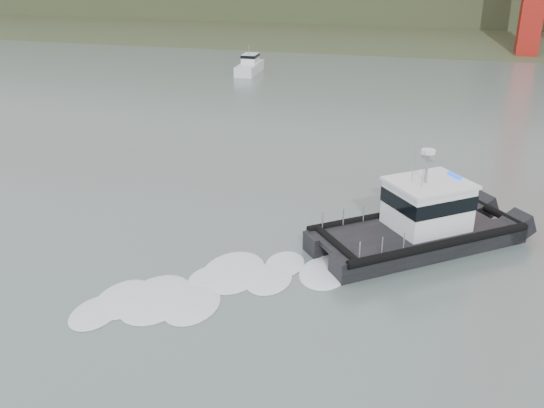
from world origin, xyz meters
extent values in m
plane|color=slate|center=(0.00, 0.00, 0.00)|extent=(400.00, 400.00, 0.00)
cube|color=#2E3D23|center=(0.00, 92.00, 0.00)|extent=(500.00, 44.72, 16.25)
cube|color=black|center=(4.83, 10.00, 0.44)|extent=(9.92, 8.33, 1.27)
cube|color=black|center=(6.61, 7.77, 0.44)|extent=(9.92, 8.33, 1.27)
cube|color=black|center=(5.31, 8.55, 0.95)|extent=(10.47, 9.56, 0.26)
cube|color=white|center=(6.13, 9.21, 2.29)|extent=(4.95, 4.85, 2.43)
cube|color=black|center=(6.13, 9.21, 2.73)|extent=(5.04, 4.94, 0.79)
cube|color=white|center=(6.13, 9.21, 3.59)|extent=(5.24, 5.14, 0.17)
cylinder|color=gray|center=(5.89, 9.02, 4.46)|extent=(0.17, 0.17, 1.90)
cylinder|color=white|center=(5.89, 9.02, 5.35)|extent=(0.74, 0.74, 0.19)
cube|color=white|center=(-17.55, 53.44, 0.57)|extent=(2.60, 6.89, 1.36)
cube|color=white|center=(-17.58, 54.00, 1.70)|extent=(1.94, 2.80, 1.36)
cube|color=black|center=(-17.58, 54.00, 2.15)|extent=(2.00, 2.86, 0.40)
cylinder|color=gray|center=(-17.55, 53.44, 2.94)|extent=(0.09, 0.09, 1.36)
camera|label=1|loc=(5.94, -21.59, 14.97)|focal=40.00mm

